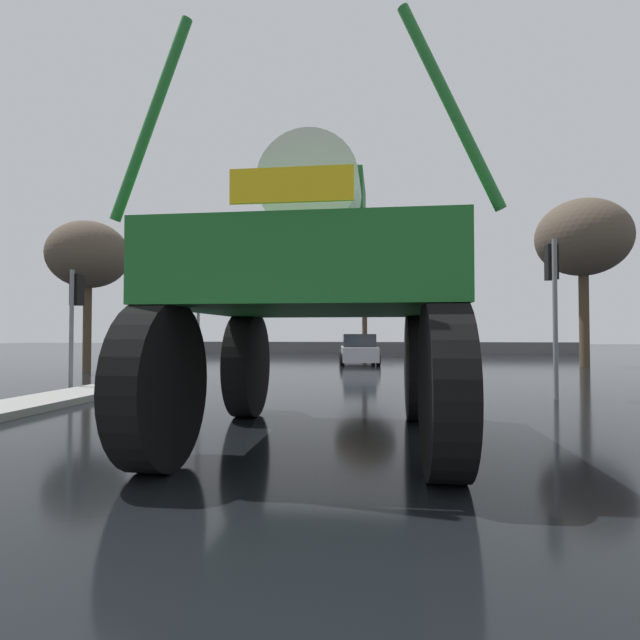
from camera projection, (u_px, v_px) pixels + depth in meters
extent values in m
plane|color=black|center=(339.00, 373.00, 19.31)|extent=(120.00, 120.00, 0.00)
cylinder|color=black|center=(247.00, 365.00, 9.22)|extent=(0.44, 1.89, 1.89)
cylinder|color=black|center=(418.00, 366.00, 8.84)|extent=(0.44, 1.89, 1.89)
cylinder|color=black|center=(160.00, 385.00, 5.57)|extent=(0.44, 1.89, 1.89)
cylinder|color=black|center=(445.00, 389.00, 5.19)|extent=(0.44, 1.89, 1.89)
cube|color=#1E6B28|center=(318.00, 280.00, 7.25)|extent=(3.65, 4.41, 0.95)
cube|color=#1A5B22|center=(322.00, 217.00, 7.73)|extent=(1.32, 1.47, 1.09)
cylinder|color=silver|center=(312.00, 191.00, 6.64)|extent=(1.29, 1.09, 1.28)
cylinder|color=#1E6B28|center=(151.00, 120.00, 5.53)|extent=(0.94, 0.13, 2.26)
cylinder|color=#1E6B28|center=(451.00, 106.00, 5.14)|extent=(1.09, 0.13, 2.21)
cube|color=yellow|center=(291.00, 185.00, 5.06)|extent=(1.28, 0.05, 0.36)
cube|color=#B7B7BF|center=(359.00, 354.00, 25.00)|extent=(2.14, 4.26, 0.70)
cube|color=#23282D|center=(359.00, 340.00, 24.87)|extent=(1.78, 2.26, 0.64)
cylinder|color=black|center=(341.00, 357.00, 26.36)|extent=(0.25, 0.62, 0.60)
cylinder|color=black|center=(373.00, 357.00, 26.33)|extent=(0.25, 0.62, 0.60)
cylinder|color=black|center=(342.00, 360.00, 23.67)|extent=(0.25, 0.62, 0.60)
cylinder|color=black|center=(378.00, 360.00, 23.63)|extent=(0.25, 0.62, 0.60)
cylinder|color=slate|center=(71.00, 330.00, 13.23)|extent=(0.11, 0.11, 3.23)
cube|color=black|center=(77.00, 290.00, 13.48)|extent=(0.24, 0.32, 0.84)
sphere|color=red|center=(81.00, 281.00, 13.67)|extent=(0.17, 0.17, 0.17)
sphere|color=#3C2403|center=(81.00, 291.00, 13.67)|extent=(0.17, 0.17, 0.17)
sphere|color=black|center=(81.00, 300.00, 13.66)|extent=(0.17, 0.17, 0.17)
cylinder|color=slate|center=(555.00, 319.00, 11.64)|extent=(0.11, 0.11, 3.75)
cube|color=black|center=(551.00, 262.00, 11.89)|extent=(0.24, 0.32, 0.84)
sphere|color=red|center=(549.00, 252.00, 12.09)|extent=(0.17, 0.17, 0.17)
sphere|color=#3C2403|center=(549.00, 263.00, 12.08)|extent=(0.17, 0.17, 0.17)
sphere|color=black|center=(549.00, 275.00, 12.07)|extent=(0.17, 0.17, 0.17)
cylinder|color=slate|center=(198.00, 291.00, 29.96)|extent=(0.18, 0.18, 8.20)
cylinder|color=slate|center=(212.00, 225.00, 29.96)|extent=(1.63, 0.10, 0.10)
cube|color=silver|center=(225.00, 227.00, 29.85)|extent=(0.50, 0.24, 0.16)
cylinder|color=#473828|center=(87.00, 327.00, 20.14)|extent=(0.33, 0.33, 3.63)
ellipsoid|color=brown|center=(88.00, 255.00, 20.22)|extent=(3.19, 3.19, 2.71)
cylinder|color=#473828|center=(584.00, 318.00, 23.03)|extent=(0.44, 0.44, 4.54)
ellipsoid|color=brown|center=(583.00, 237.00, 23.13)|extent=(4.19, 4.19, 3.56)
cylinder|color=#473828|center=(365.00, 324.00, 34.23)|extent=(0.34, 0.34, 4.43)
ellipsoid|color=brown|center=(365.00, 270.00, 34.34)|extent=(4.26, 4.26, 3.62)
cube|color=#59595B|center=(363.00, 348.00, 38.84)|extent=(32.99, 0.24, 0.90)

